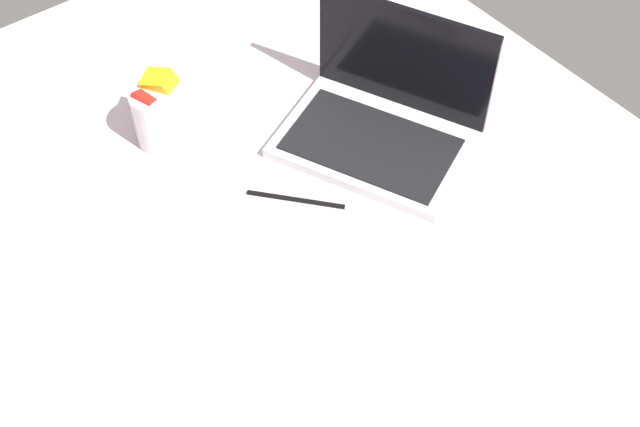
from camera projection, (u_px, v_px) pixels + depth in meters
bed_mattress at (316, 313)px, 137.95cm from camera, size 180.00×140.00×18.00cm
laptop at (382, 119)px, 147.94cm from camera, size 39.61×34.74×23.00cm
snack_cup at (158, 115)px, 146.45cm from camera, size 9.68×9.86×14.36cm
charger_cable at (296, 200)px, 141.39cm from camera, size 13.21×11.62×0.60cm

